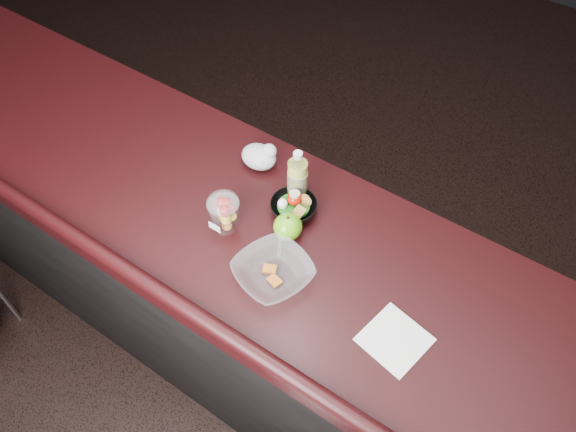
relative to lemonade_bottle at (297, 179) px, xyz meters
The scene contains 10 objects.
ground 1.20m from the lemonade_bottle, 92.72° to the right, with size 8.00×8.00×0.00m, color black.
room_shell 0.87m from the lemonade_bottle, 92.72° to the right, with size 8.00×8.00×8.00m.
counter 0.62m from the lemonade_bottle, 97.45° to the right, with size 4.06×0.71×1.02m.
lemonade_bottle is the anchor object (origin of this frame).
fruit_cup 0.26m from the lemonade_bottle, 116.48° to the right, with size 0.10×0.10×0.14m.
green_apple 0.17m from the lemonade_bottle, 66.66° to the right, with size 0.09×0.09×0.09m.
plastic_bag 0.19m from the lemonade_bottle, 165.35° to the left, with size 0.12×0.10×0.09m.
snack_bowl 0.09m from the lemonade_bottle, 66.41° to the right, with size 0.18×0.18×0.08m.
takeout_bowl 0.32m from the lemonade_bottle, 68.98° to the right, with size 0.27×0.27×0.05m.
paper_napkin 0.58m from the lemonade_bottle, 28.98° to the right, with size 0.16×0.16×0.00m, color white.
Camera 1 is at (0.66, -0.52, 2.41)m, focal length 35.00 mm.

